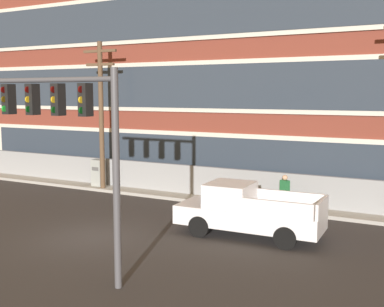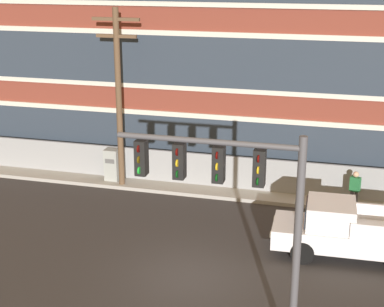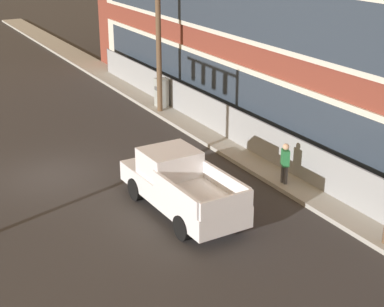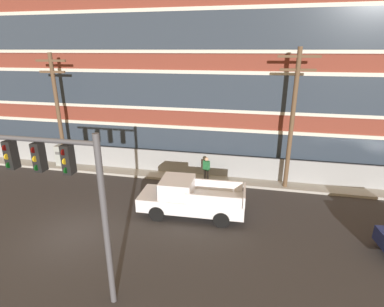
{
  "view_description": "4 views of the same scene",
  "coord_description": "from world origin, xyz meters",
  "px_view_note": "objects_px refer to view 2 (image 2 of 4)",
  "views": [
    {
      "loc": [
        11.32,
        -13.53,
        5.3
      ],
      "look_at": [
        2.37,
        3.29,
        2.91
      ],
      "focal_mm": 45.0,
      "sensor_mm": 36.0,
      "label": 1
    },
    {
      "loc": [
        4.49,
        -16.36,
        9.7
      ],
      "look_at": [
        -0.73,
        2.92,
        3.26
      ],
      "focal_mm": 55.0,
      "sensor_mm": 36.0,
      "label": 2
    },
    {
      "loc": [
        20.58,
        -5.38,
        8.97
      ],
      "look_at": [
        4.01,
        3.8,
        1.57
      ],
      "focal_mm": 55.0,
      "sensor_mm": 36.0,
      "label": 3
    },
    {
      "loc": [
        7.94,
        -10.65,
        8.2
      ],
      "look_at": [
        4.5,
        5.29,
        2.52
      ],
      "focal_mm": 28.0,
      "sensor_mm": 36.0,
      "label": 4
    }
  ],
  "objects_px": {
    "utility_pole_near_corner": "(119,92)",
    "electrical_cabinet": "(112,166)",
    "traffic_signal_mast": "(235,193)",
    "pickup_truck_white": "(349,231)",
    "pedestrian_near_cabinet": "(355,188)"
  },
  "relations": [
    {
      "from": "traffic_signal_mast",
      "to": "utility_pole_near_corner",
      "type": "height_order",
      "value": "utility_pole_near_corner"
    },
    {
      "from": "pickup_truck_white",
      "to": "utility_pole_near_corner",
      "type": "height_order",
      "value": "utility_pole_near_corner"
    },
    {
      "from": "electrical_cabinet",
      "to": "pedestrian_near_cabinet",
      "type": "xyz_separation_m",
      "value": [
        10.83,
        -0.37,
        0.16
      ]
    },
    {
      "from": "utility_pole_near_corner",
      "to": "electrical_cabinet",
      "type": "bearing_deg",
      "value": 147.06
    },
    {
      "from": "pickup_truck_white",
      "to": "electrical_cabinet",
      "type": "height_order",
      "value": "pickup_truck_white"
    },
    {
      "from": "traffic_signal_mast",
      "to": "utility_pole_near_corner",
      "type": "bearing_deg",
      "value": 124.8
    },
    {
      "from": "traffic_signal_mast",
      "to": "electrical_cabinet",
      "type": "height_order",
      "value": "traffic_signal_mast"
    },
    {
      "from": "pickup_truck_white",
      "to": "electrical_cabinet",
      "type": "xyz_separation_m",
      "value": [
        -10.66,
        4.59,
        -0.12
      ]
    },
    {
      "from": "traffic_signal_mast",
      "to": "pedestrian_near_cabinet",
      "type": "xyz_separation_m",
      "value": [
        3.02,
        10.37,
        -3.46
      ]
    },
    {
      "from": "pedestrian_near_cabinet",
      "to": "traffic_signal_mast",
      "type": "bearing_deg",
      "value": -106.25
    },
    {
      "from": "traffic_signal_mast",
      "to": "electrical_cabinet",
      "type": "bearing_deg",
      "value": 126.01
    },
    {
      "from": "pickup_truck_white",
      "to": "electrical_cabinet",
      "type": "distance_m",
      "value": 11.61
    },
    {
      "from": "pedestrian_near_cabinet",
      "to": "utility_pole_near_corner",
      "type": "bearing_deg",
      "value": -179.83
    },
    {
      "from": "utility_pole_near_corner",
      "to": "electrical_cabinet",
      "type": "distance_m",
      "value": 3.66
    },
    {
      "from": "pickup_truck_white",
      "to": "pedestrian_near_cabinet",
      "type": "distance_m",
      "value": 4.23
    }
  ]
}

